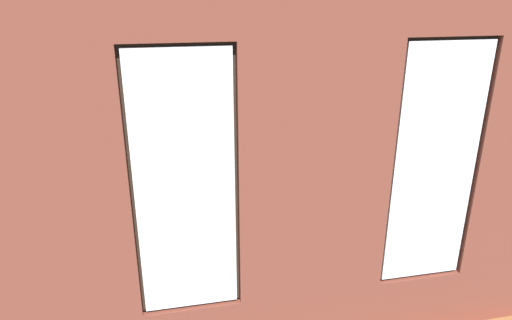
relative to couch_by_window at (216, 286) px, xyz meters
name	(u,v)px	position (x,y,z in m)	size (l,w,h in m)	color
ground_plane	(250,215)	(-0.82, -2.21, -0.38)	(6.46, 6.49, 0.10)	brown
brick_wall_with_windows	(315,188)	(-0.82, 0.65, 1.34)	(5.86, 0.30, 3.40)	brown
white_wall_right	(31,122)	(2.06, -2.01, 1.37)	(0.10, 5.49, 3.40)	silver
couch_by_window	(216,286)	(0.00, 0.00, 0.00)	(1.95, 0.87, 0.80)	black
couch_left	(403,198)	(-3.05, -1.59, 0.00)	(0.91, 1.74, 0.80)	black
coffee_table	(255,199)	(-0.83, -1.95, 0.02)	(1.27, 0.72, 0.40)	olive
cup_ceramic	(243,192)	(-0.68, -2.05, 0.12)	(0.08, 0.08, 0.10)	#4C4C51
candle_jar	(230,198)	(-0.45, -1.85, 0.13)	(0.08, 0.08, 0.11)	#B7333D
table_plant_small	(263,191)	(-0.93, -1.85, 0.19)	(0.14, 0.14, 0.23)	#9E5638
remote_gray	(275,190)	(-1.18, -2.08, 0.08)	(0.05, 0.17, 0.02)	#59595B
remote_black	(255,196)	(-0.83, -1.95, 0.08)	(0.05, 0.17, 0.02)	black
media_console	(80,199)	(1.76, -2.73, -0.07)	(0.92, 0.42, 0.51)	black
tv_flatscreen	(74,163)	(1.76, -2.73, 0.52)	(0.95, 0.20, 0.68)	black
papasan_chair	(207,149)	(-0.37, -4.12, 0.12)	(1.12, 1.12, 0.70)	olive
potted_plant_corner_near_left	(342,128)	(-3.20, -4.46, 0.25)	(0.59, 0.59, 0.92)	brown
potted_plant_between_couches	(342,238)	(-1.42, -0.05, 0.39)	(0.80, 0.74, 1.18)	#47423D
potted_plant_near_tv	(108,188)	(1.21, -1.82, 0.45)	(0.80, 0.80, 1.17)	gray
potted_plant_mid_room_small	(304,176)	(-1.85, -2.74, -0.01)	(0.33, 0.33, 0.47)	#9E5638
potted_plant_foreground_right	(108,144)	(1.46, -4.40, 0.24)	(0.80, 0.83, 1.19)	#9E5638
potted_plant_by_left_couch	(345,167)	(-2.65, -2.90, 0.03)	(0.30, 0.30, 0.55)	beige
potted_plant_corner_far_left	(492,232)	(-3.20, 0.11, 0.34)	(1.07, 1.17, 1.41)	#47423D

